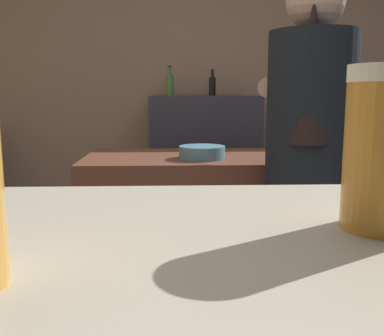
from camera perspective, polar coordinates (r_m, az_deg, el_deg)
The scene contains 9 objects.
wall_back at distance 3.61m, azimuth 1.98°, elevation 11.52°, with size 5.20×0.10×2.70m, color #9A7A63.
prep_counter at distance 2.39m, azimuth 12.87°, elevation -9.36°, with size 2.10×0.60×0.92m, color brown.
back_shelf at distance 3.38m, azimuth 1.62°, elevation -1.08°, with size 0.81×0.36×1.20m, color #353340.
bartender at distance 1.82m, azimuth 14.61°, elevation 1.21°, with size 0.50×0.55×1.67m.
knife_block at distance 2.40m, azimuth 22.71°, elevation 4.02°, with size 0.10×0.08×0.29m.
mixing_bowl at distance 2.11m, azimuth 1.28°, elevation 2.02°, with size 0.22×0.22×0.06m, color teal.
chefs_knife at distance 2.30m, azimuth 18.40°, elevation 1.51°, with size 0.24×0.03×0.01m, color silver.
bottle_vinegar at distance 3.40m, azimuth -2.85°, elevation 10.59°, with size 0.05×0.05×0.22m.
bottle_hot_sauce at distance 3.40m, azimuth 2.59°, elevation 10.45°, with size 0.05×0.05×0.20m.
Camera 1 is at (-0.26, -1.40, 1.22)m, focal length 41.95 mm.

